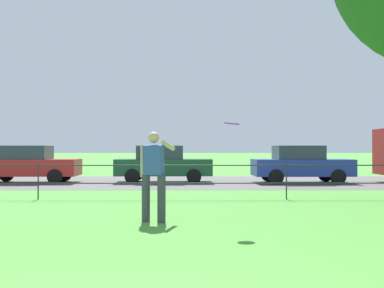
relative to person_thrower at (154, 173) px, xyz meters
The scene contains 7 objects.
street_strip 10.97m from the person_thrower, 90.30° to the left, with size 80.00×7.97×0.01m, color #565454.
park_fence 4.06m from the person_thrower, 90.82° to the left, with size 34.70×0.04×1.00m.
person_thrower is the anchor object (origin of this frame).
frisbee 1.85m from the person_thrower, 25.92° to the right, with size 0.38×0.38×0.06m.
car_red_far_right 12.03m from the person_thrower, 119.67° to the left, with size 4.05×1.91×1.54m.
car_dark_green_right 10.67m from the person_thrower, 92.19° to the left, with size 4.02×1.86×1.54m.
car_blue_far_left 11.59m from the person_thrower, 62.75° to the left, with size 4.04×1.88×1.54m.
Camera 1 is at (0.73, -3.10, 1.42)m, focal length 44.10 mm.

